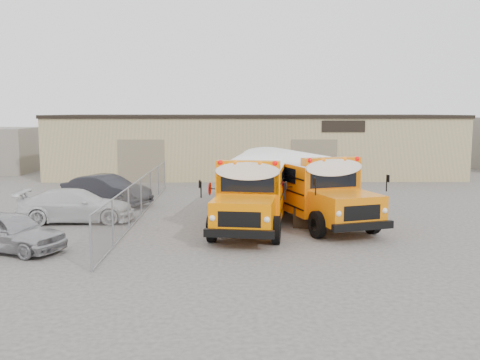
{
  "coord_description": "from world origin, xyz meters",
  "views": [
    {
      "loc": [
        -1.67,
        -21.96,
        4.9
      ],
      "look_at": [
        -1.31,
        3.84,
        1.6
      ],
      "focal_mm": 40.0,
      "sensor_mm": 36.0,
      "label": 1
    }
  ],
  "objects_px": {
    "car_white": "(77,206)",
    "car_dark": "(106,190)",
    "school_bus_right": "(254,166)",
    "school_bus_left": "(269,168)",
    "car_silver": "(10,232)",
    "tarp_bundle": "(305,212)"
  },
  "relations": [
    {
      "from": "car_silver",
      "to": "car_white",
      "type": "relative_size",
      "value": 0.82
    },
    {
      "from": "car_white",
      "to": "car_dark",
      "type": "xyz_separation_m",
      "value": [
        0.31,
        4.35,
        0.06
      ]
    },
    {
      "from": "school_bus_right",
      "to": "car_silver",
      "type": "relative_size",
      "value": 2.59
    },
    {
      "from": "car_silver",
      "to": "car_white",
      "type": "xyz_separation_m",
      "value": [
        0.88,
        5.08,
        0.03
      ]
    },
    {
      "from": "car_white",
      "to": "car_dark",
      "type": "distance_m",
      "value": 4.36
    },
    {
      "from": "school_bus_left",
      "to": "car_dark",
      "type": "distance_m",
      "value": 9.01
    },
    {
      "from": "school_bus_left",
      "to": "car_silver",
      "type": "relative_size",
      "value": 2.57
    },
    {
      "from": "school_bus_right",
      "to": "car_dark",
      "type": "height_order",
      "value": "school_bus_right"
    },
    {
      "from": "car_dark",
      "to": "school_bus_right",
      "type": "bearing_deg",
      "value": -45.2
    },
    {
      "from": "car_silver",
      "to": "car_dark",
      "type": "distance_m",
      "value": 9.5
    },
    {
      "from": "tarp_bundle",
      "to": "car_dark",
      "type": "xyz_separation_m",
      "value": [
        -9.77,
        5.59,
        0.14
      ]
    },
    {
      "from": "school_bus_left",
      "to": "tarp_bundle",
      "type": "relative_size",
      "value": 8.27
    },
    {
      "from": "tarp_bundle",
      "to": "car_white",
      "type": "xyz_separation_m",
      "value": [
        -10.08,
        1.24,
        0.08
      ]
    },
    {
      "from": "car_white",
      "to": "car_dark",
      "type": "bearing_deg",
      "value": -7.15
    },
    {
      "from": "car_dark",
      "to": "tarp_bundle",
      "type": "bearing_deg",
      "value": -95.35
    },
    {
      "from": "tarp_bundle",
      "to": "car_dark",
      "type": "bearing_deg",
      "value": 150.22
    },
    {
      "from": "car_silver",
      "to": "car_dark",
      "type": "relative_size",
      "value": 0.86
    },
    {
      "from": "school_bus_left",
      "to": "car_silver",
      "type": "xyz_separation_m",
      "value": [
        -9.9,
        -11.53,
        -1.05
      ]
    },
    {
      "from": "car_silver",
      "to": "car_white",
      "type": "distance_m",
      "value": 5.15
    },
    {
      "from": "tarp_bundle",
      "to": "car_silver",
      "type": "bearing_deg",
      "value": -160.71
    },
    {
      "from": "school_bus_right",
      "to": "car_silver",
      "type": "xyz_separation_m",
      "value": [
        -9.1,
        -12.36,
        -1.07
      ]
    },
    {
      "from": "tarp_bundle",
      "to": "school_bus_left",
      "type": "bearing_deg",
      "value": 97.84
    }
  ]
}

